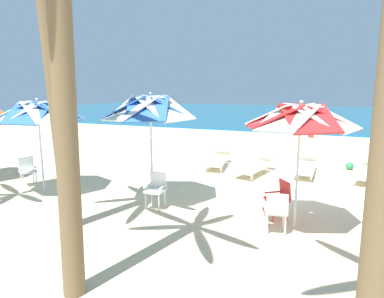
# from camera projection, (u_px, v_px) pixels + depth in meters

# --- Properties ---
(ground_plane) EXTENTS (80.00, 80.00, 0.00)m
(ground_plane) POSITION_uv_depth(u_px,v_px,m) (294.00, 186.00, 9.97)
(ground_plane) COLOR beige
(sea) EXTENTS (80.00, 36.00, 0.10)m
(sea) POSITION_uv_depth(u_px,v_px,m) (323.00, 114.00, 37.29)
(sea) COLOR #19607F
(sea) RESTS_ON ground
(surf_foam) EXTENTS (80.00, 0.70, 0.01)m
(surf_foam) POSITION_uv_depth(u_px,v_px,m) (314.00, 136.00, 20.70)
(surf_foam) COLOR white
(surf_foam) RESTS_ON ground
(beach_umbrella_0) EXTENTS (2.24, 2.24, 2.67)m
(beach_umbrella_0) POSITION_uv_depth(u_px,v_px,m) (301.00, 118.00, 6.55)
(beach_umbrella_0) COLOR silver
(beach_umbrella_0) RESTS_ON ground
(plastic_chair_0) EXTENTS (0.53, 0.56, 0.87)m
(plastic_chair_0) POSITION_uv_depth(u_px,v_px,m) (276.00, 210.00, 6.66)
(plastic_chair_0) COLOR white
(plastic_chair_0) RESTS_ON ground
(plastic_chair_1) EXTENTS (0.63, 0.63, 0.87)m
(plastic_chair_1) POSITION_uv_depth(u_px,v_px,m) (279.00, 197.00, 7.45)
(plastic_chair_1) COLOR red
(plastic_chair_1) RESTS_ON ground
(beach_umbrella_1) EXTENTS (2.45, 2.45, 2.82)m
(beach_umbrella_1) POSITION_uv_depth(u_px,v_px,m) (150.00, 108.00, 8.21)
(beach_umbrella_1) COLOR silver
(beach_umbrella_1) RESTS_ON ground
(plastic_chair_2) EXTENTS (0.47, 0.50, 0.87)m
(plastic_chair_2) POSITION_uv_depth(u_px,v_px,m) (156.00, 188.00, 8.13)
(plastic_chair_2) COLOR white
(plastic_chair_2) RESTS_ON ground
(beach_umbrella_2) EXTENTS (2.39, 2.39, 2.65)m
(beach_umbrella_2) POSITION_uv_depth(u_px,v_px,m) (38.00, 112.00, 9.01)
(beach_umbrella_2) COLOR silver
(beach_umbrella_2) RESTS_ON ground
(plastic_chair_3) EXTENTS (0.62, 0.60, 0.87)m
(plastic_chair_3) POSITION_uv_depth(u_px,v_px,m) (27.00, 169.00, 10.02)
(plastic_chair_3) COLOR white
(plastic_chair_3) RESTS_ON ground
(sun_lounger_0) EXTENTS (0.99, 2.22, 0.62)m
(sun_lounger_0) POSITION_uv_depth(u_px,v_px,m) (368.00, 172.00, 10.58)
(sun_lounger_0) COLOR white
(sun_lounger_0) RESTS_ON ground
(sun_lounger_1) EXTENTS (0.66, 2.15, 0.62)m
(sun_lounger_1) POSITION_uv_depth(u_px,v_px,m) (305.00, 166.00, 11.29)
(sun_lounger_1) COLOR white
(sun_lounger_1) RESTS_ON ground
(sun_lounger_2) EXTENTS (1.06, 2.23, 0.62)m
(sun_lounger_2) POSITION_uv_depth(u_px,v_px,m) (255.00, 166.00, 11.34)
(sun_lounger_2) COLOR white
(sun_lounger_2) RESTS_ON ground
(sun_lounger_3) EXTENTS (0.92, 2.21, 0.62)m
(sun_lounger_3) POSITION_uv_depth(u_px,v_px,m) (218.00, 159.00, 12.43)
(sun_lounger_3) COLOR white
(sun_lounger_3) RESTS_ON ground
(palm_tree_0) EXTENTS (3.25, 2.82, 6.44)m
(palm_tree_0) POSITION_uv_depth(u_px,v_px,m) (58.00, 2.00, 4.11)
(palm_tree_0) COLOR brown
(palm_tree_0) RESTS_ON ground
(palm_tree_1) EXTENTS (2.80, 3.18, 5.75)m
(palm_tree_1) POSITION_uv_depth(u_px,v_px,m) (54.00, 65.00, 6.33)
(palm_tree_1) COLOR brown
(palm_tree_1) RESTS_ON ground
(beach_ball) EXTENTS (0.27, 0.27, 0.27)m
(beach_ball) POSITION_uv_depth(u_px,v_px,m) (350.00, 166.00, 11.98)
(beach_ball) COLOR #2D8C4C
(beach_ball) RESTS_ON ground
(beachgoer_seated) EXTENTS (0.30, 0.93, 0.92)m
(beachgoer_seated) POSITION_uv_depth(u_px,v_px,m) (311.00, 132.00, 20.05)
(beachgoer_seated) COLOR red
(beachgoer_seated) RESTS_ON ground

